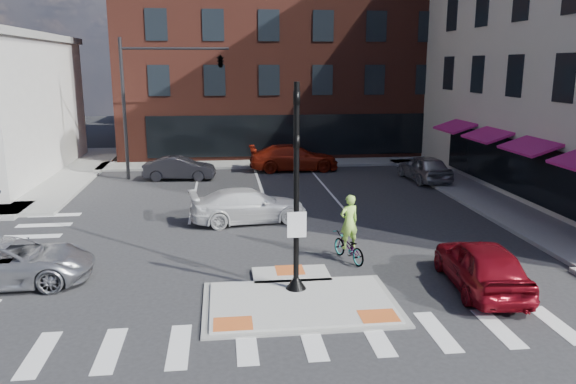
{
  "coord_description": "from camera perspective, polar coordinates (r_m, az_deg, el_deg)",
  "views": [
    {
      "loc": [
        -2.07,
        -14.92,
        6.57
      ],
      "look_at": [
        0.3,
        4.89,
        2.0
      ],
      "focal_mm": 35.0,
      "sensor_mm": 36.0,
      "label": 1
    }
  ],
  "objects": [
    {
      "name": "building_far_right",
      "position": [
        69.8,
        2.35,
        12.43
      ],
      "size": [
        12.0,
        12.0,
        12.0
      ],
      "primitive_type": "cube",
      "color": "brown",
      "rests_on": "ground"
    },
    {
      "name": "white_pickup",
      "position": [
        23.78,
        -4.04,
        -1.38
      ],
      "size": [
        5.16,
        2.71,
        1.43
      ],
      "primitive_type": "imported",
      "rotation": [
        0.0,
        0.0,
        1.72
      ],
      "color": "silver",
      "rests_on": "ground"
    },
    {
      "name": "bg_car_silver",
      "position": [
        32.96,
        13.68,
        2.38
      ],
      "size": [
        2.1,
        4.57,
        1.52
      ],
      "primitive_type": "imported",
      "rotation": [
        0.0,
        0.0,
        3.21
      ],
      "color": "#A3A4AA",
      "rests_on": "ground"
    },
    {
      "name": "building_n",
      "position": [
        47.2,
        -0.68,
        14.4
      ],
      "size": [
        24.4,
        18.4,
        15.5
      ],
      "color": "#54231A",
      "rests_on": "ground"
    },
    {
      "name": "refuge_island",
      "position": [
        16.17,
        1.13,
        -10.87
      ],
      "size": [
        5.4,
        4.65,
        0.13
      ],
      "color": "gray",
      "rests_on": "ground"
    },
    {
      "name": "building_far_left",
      "position": [
        66.96,
        -8.65,
        11.42
      ],
      "size": [
        10.0,
        12.0,
        10.0
      ],
      "primitive_type": "cube",
      "color": "slate",
      "rests_on": "ground"
    },
    {
      "name": "bg_car_dark",
      "position": [
        33.06,
        -10.97,
        2.39
      ],
      "size": [
        4.18,
        1.77,
        1.34
      ],
      "primitive_type": "imported",
      "rotation": [
        0.0,
        0.0,
        1.48
      ],
      "color": "#29282E",
      "rests_on": "ground"
    },
    {
      "name": "sidewalk_e",
      "position": [
        28.79,
        19.95,
        -0.92
      ],
      "size": [
        3.0,
        24.0,
        0.15
      ],
      "primitive_type": "cube",
      "color": "gray",
      "rests_on": "ground"
    },
    {
      "name": "signal_pole",
      "position": [
        16.01,
        0.85,
        -2.35
      ],
      "size": [
        0.6,
        0.6,
        5.98
      ],
      "color": "black",
      "rests_on": "refuge_island"
    },
    {
      "name": "ground",
      "position": [
        16.43,
        1.01,
        -10.67
      ],
      "size": [
        120.0,
        120.0,
        0.0
      ],
      "primitive_type": "plane",
      "color": "#28282B",
      "rests_on": "ground"
    },
    {
      "name": "red_sedan",
      "position": [
        17.7,
        19.04,
        -6.98
      ],
      "size": [
        2.21,
        4.64,
        1.53
      ],
      "primitive_type": "imported",
      "rotation": [
        0.0,
        0.0,
        3.05
      ],
      "color": "maroon",
      "rests_on": "ground"
    },
    {
      "name": "sidewalk_n",
      "position": [
        37.82,
        0.98,
        3.02
      ],
      "size": [
        26.0,
        3.0,
        0.15
      ],
      "primitive_type": "cube",
      "color": "gray",
      "rests_on": "ground"
    },
    {
      "name": "silver_suv",
      "position": [
        19.12,
        -26.59,
        -6.4
      ],
      "size": [
        5.12,
        2.53,
        1.4
      ],
      "primitive_type": "imported",
      "rotation": [
        0.0,
        0.0,
        1.61
      ],
      "color": "#A9AAB0",
      "rests_on": "ground"
    },
    {
      "name": "mast_arm_signal",
      "position": [
        32.95,
        -9.48,
        12.1
      ],
      "size": [
        6.1,
        2.24,
        8.0
      ],
      "color": "black",
      "rests_on": "ground"
    },
    {
      "name": "bg_car_red",
      "position": [
        35.28,
        0.59,
        3.5
      ],
      "size": [
        5.57,
        2.3,
        1.61
      ],
      "primitive_type": "imported",
      "rotation": [
        0.0,
        0.0,
        1.58
      ],
      "color": "maroon",
      "rests_on": "ground"
    },
    {
      "name": "cyclist",
      "position": [
        19.18,
        6.17,
        -4.75
      ],
      "size": [
        1.2,
        1.96,
        2.31
      ],
      "rotation": [
        0.0,
        0.0,
        3.47
      ],
      "color": "#3F3F44",
      "rests_on": "ground"
    }
  ]
}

